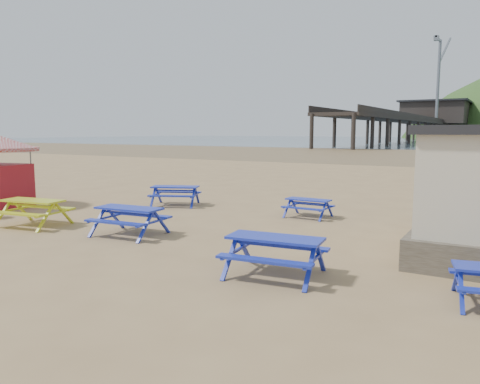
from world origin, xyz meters
The scene contains 9 objects.
ground centered at (0.00, 0.00, 0.00)m, with size 400.00×400.00×0.00m, color tan.
wet_sand centered at (0.00, 55.00, 0.00)m, with size 400.00×400.00×0.00m, color olive.
picnic_table_blue_a centered at (-3.09, 3.13, 0.40)m, with size 2.35×2.16×0.79m.
picnic_table_blue_b centered at (2.65, 3.37, 0.33)m, with size 1.59×1.29×0.65m.
picnic_table_blue_c centered at (7.76, 1.64, 0.37)m, with size 1.96×1.66×0.75m.
picnic_table_blue_d centered at (-0.78, -1.97, 0.41)m, with size 2.11×1.76×0.82m.
picnic_table_blue_e centered at (4.61, -3.33, 0.42)m, with size 2.16×1.82×0.83m.
picnic_table_yellow centered at (-4.41, -2.52, 0.43)m, with size 2.27×1.94×0.85m.
pier centered at (-17.99, 178.23, 5.46)m, with size 24.00×220.00×39.29m.
Camera 1 is at (8.78, -11.94, 3.01)m, focal length 35.00 mm.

